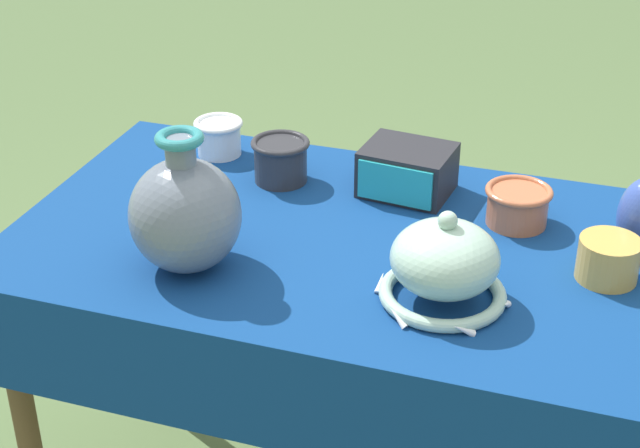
{
  "coord_description": "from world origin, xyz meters",
  "views": [
    {
      "loc": [
        0.34,
        -1.43,
        1.63
      ],
      "look_at": [
        -0.09,
        -0.12,
        0.86
      ],
      "focal_mm": 55.0,
      "sensor_mm": 36.0,
      "label": 1
    }
  ],
  "objects_px": {
    "cup_wide_terracotta": "(518,204)",
    "mosaic_tile_box": "(407,170)",
    "cup_wide_porcelain": "(219,136)",
    "pot_squat_ochre": "(608,261)",
    "vase_dome_bell": "(444,266)",
    "vase_tall_bulbous": "(185,213)",
    "cup_wide_charcoal": "(281,159)"
  },
  "relations": [
    {
      "from": "cup_wide_charcoal",
      "to": "cup_wide_porcelain",
      "type": "distance_m",
      "value": 0.18
    },
    {
      "from": "mosaic_tile_box",
      "to": "cup_wide_terracotta",
      "type": "xyz_separation_m",
      "value": [
        0.22,
        -0.06,
        -0.01
      ]
    },
    {
      "from": "pot_squat_ochre",
      "to": "cup_wide_charcoal",
      "type": "bearing_deg",
      "value": 164.63
    },
    {
      "from": "mosaic_tile_box",
      "to": "cup_wide_charcoal",
      "type": "height_order",
      "value": "mosaic_tile_box"
    },
    {
      "from": "vase_tall_bulbous",
      "to": "vase_dome_bell",
      "type": "height_order",
      "value": "vase_tall_bulbous"
    },
    {
      "from": "vase_dome_bell",
      "to": "cup_wide_porcelain",
      "type": "distance_m",
      "value": 0.67
    },
    {
      "from": "pot_squat_ochre",
      "to": "cup_wide_porcelain",
      "type": "xyz_separation_m",
      "value": [
        -0.79,
        0.25,
        0.0
      ]
    },
    {
      "from": "cup_wide_charcoal",
      "to": "pot_squat_ochre",
      "type": "bearing_deg",
      "value": -15.37
    },
    {
      "from": "vase_tall_bulbous",
      "to": "mosaic_tile_box",
      "type": "bearing_deg",
      "value": 53.38
    },
    {
      "from": "pot_squat_ochre",
      "to": "cup_wide_porcelain",
      "type": "relative_size",
      "value": 0.99
    },
    {
      "from": "cup_wide_terracotta",
      "to": "pot_squat_ochre",
      "type": "height_order",
      "value": "same"
    },
    {
      "from": "cup_wide_terracotta",
      "to": "mosaic_tile_box",
      "type": "bearing_deg",
      "value": 165.29
    },
    {
      "from": "cup_wide_porcelain",
      "to": "pot_squat_ochre",
      "type": "bearing_deg",
      "value": -17.37
    },
    {
      "from": "mosaic_tile_box",
      "to": "cup_wide_charcoal",
      "type": "distance_m",
      "value": 0.25
    },
    {
      "from": "vase_dome_bell",
      "to": "cup_wide_terracotta",
      "type": "height_order",
      "value": "vase_dome_bell"
    },
    {
      "from": "vase_dome_bell",
      "to": "cup_wide_charcoal",
      "type": "bearing_deg",
      "value": 141.02
    },
    {
      "from": "cup_wide_charcoal",
      "to": "cup_wide_terracotta",
      "type": "bearing_deg",
      "value": -3.54
    },
    {
      "from": "vase_tall_bulbous",
      "to": "cup_wide_porcelain",
      "type": "height_order",
      "value": "vase_tall_bulbous"
    },
    {
      "from": "cup_wide_terracotta",
      "to": "cup_wide_porcelain",
      "type": "bearing_deg",
      "value": 170.61
    },
    {
      "from": "cup_wide_porcelain",
      "to": "vase_tall_bulbous",
      "type": "bearing_deg",
      "value": -73.23
    },
    {
      "from": "mosaic_tile_box",
      "to": "pot_squat_ochre",
      "type": "relative_size",
      "value": 1.76
    },
    {
      "from": "mosaic_tile_box",
      "to": "pot_squat_ochre",
      "type": "height_order",
      "value": "mosaic_tile_box"
    },
    {
      "from": "cup_wide_porcelain",
      "to": "cup_wide_charcoal",
      "type": "bearing_deg",
      "value": -24.67
    },
    {
      "from": "cup_wide_terracotta",
      "to": "vase_dome_bell",
      "type": "bearing_deg",
      "value": -104.52
    },
    {
      "from": "vase_dome_bell",
      "to": "cup_wide_charcoal",
      "type": "relative_size",
      "value": 1.87
    },
    {
      "from": "vase_tall_bulbous",
      "to": "vase_dome_bell",
      "type": "bearing_deg",
      "value": 4.59
    },
    {
      "from": "vase_tall_bulbous",
      "to": "cup_wide_charcoal",
      "type": "height_order",
      "value": "vase_tall_bulbous"
    },
    {
      "from": "pot_squat_ochre",
      "to": "vase_dome_bell",
      "type": "bearing_deg",
      "value": -149.64
    },
    {
      "from": "cup_wide_terracotta",
      "to": "cup_wide_porcelain",
      "type": "distance_m",
      "value": 0.63
    },
    {
      "from": "vase_tall_bulbous",
      "to": "pot_squat_ochre",
      "type": "height_order",
      "value": "vase_tall_bulbous"
    },
    {
      "from": "vase_tall_bulbous",
      "to": "pot_squat_ochre",
      "type": "bearing_deg",
      "value": 14.76
    },
    {
      "from": "cup_wide_charcoal",
      "to": "cup_wide_porcelain",
      "type": "bearing_deg",
      "value": 155.33
    }
  ]
}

